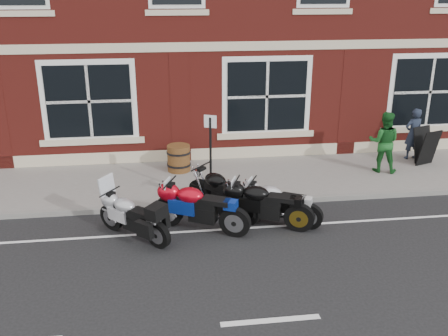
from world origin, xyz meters
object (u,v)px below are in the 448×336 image
Objects in this scene: moto_touring_silver at (132,214)px; moto_sport_black at (264,203)px; moto_sport_red at (199,206)px; moto_sport_silver at (277,202)px; moto_naked_black at (223,191)px; barrel_planter at (179,158)px; parking_sign at (211,152)px; pedestrian_left at (413,134)px; a_board_sign at (426,146)px; pedestrian_right at (384,142)px.

moto_sport_black is (2.80, 0.15, 0.03)m from moto_touring_silver.
moto_touring_silver is 0.74× the size of moto_sport_red.
moto_naked_black is at bearing 89.07° from moto_sport_silver.
parking_sign reaches higher than barrel_planter.
moto_sport_black is 1.31× the size of pedestrian_left.
moto_sport_red is 1.93× the size of a_board_sign.
moto_naked_black is (2.01, 0.92, 0.03)m from moto_touring_silver.
moto_sport_silver is at bearing -58.88° from moto_sport_red.
a_board_sign reaches higher than moto_naked_black.
moto_touring_silver is at bearing 46.58° from pedestrian_right.
moto_sport_red reaches higher than barrel_planter.
moto_touring_silver is 2.43m from parking_sign.
pedestrian_right is (3.89, 2.66, 0.41)m from moto_sport_black.
moto_touring_silver is at bearing 124.28° from moto_sport_silver.
moto_sport_silver is 2.42× the size of barrel_planter.
pedestrian_left is at bearing 88.93° from a_board_sign.
barrel_planter is at bearing 68.60° from moto_naked_black.
barrel_planter is (-2.01, 3.31, -0.02)m from moto_sport_silver.
moto_sport_black is at bearing -63.91° from barrel_planter.
barrel_planter is (-7.05, 0.34, -0.16)m from a_board_sign.
pedestrian_left is (5.21, 3.56, 0.33)m from moto_sport_black.
moto_touring_silver is 0.71× the size of parking_sign.
barrel_planter is (-1.68, 3.42, -0.06)m from moto_sport_black.
moto_touring_silver is at bearing -117.65° from parking_sign.
moto_touring_silver is 1.41m from moto_sport_red.
pedestrian_right reaches higher than moto_sport_black.
moto_touring_silver is at bearing 117.16° from moto_sport_black.
parking_sign is at bearing -72.70° from barrel_planter.
moto_touring_silver is 1.42× the size of a_board_sign.
moto_sport_silver is 1.17× the size of pedestrian_left.
moto_touring_silver is 3.14m from moto_sport_silver.
moto_naked_black is (-1.12, 0.66, 0.05)m from moto_sport_silver.
moto_sport_black is 3.81m from barrel_planter.
pedestrian_left is at bearing -34.50° from moto_sport_red.
a_board_sign is at bearing 39.35° from parking_sign.
barrel_planter is 2.39m from parking_sign.
a_board_sign is 7.06m from barrel_planter.
parking_sign is (-1.01, 1.29, 0.78)m from moto_sport_black.
moto_naked_black reaches higher than moto_sport_black.
moto_touring_silver is at bearing 164.59° from moto_naked_black.
a_board_sign is (6.16, 2.31, 0.09)m from moto_naked_black.
parking_sign is (-0.22, 0.52, 0.77)m from moto_naked_black.
a_board_sign is 0.50× the size of parking_sign.
parking_sign reaches higher than pedestrian_left.
a_board_sign is at bearing -35.96° from moto_sport_black.
a_board_sign reaches higher than moto_sport_silver.
pedestrian_right reaches higher than moto_naked_black.
moto_sport_red is 1.74m from moto_sport_silver.
a_board_sign is (6.78, 3.08, 0.07)m from moto_sport_red.
moto_touring_silver reaches higher than barrel_planter.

